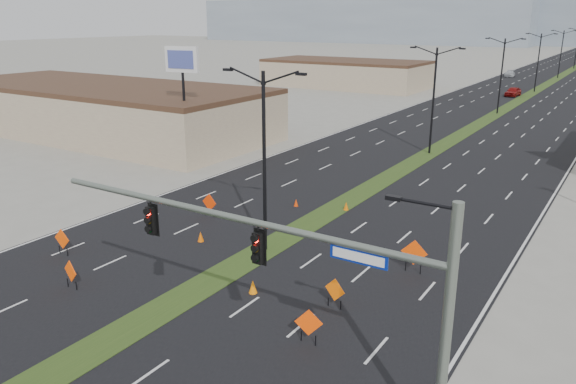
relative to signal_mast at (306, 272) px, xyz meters
The scene contains 26 objects.
ground 10.01m from the signal_mast, 166.85° to the right, with size 600.00×600.00×0.00m, color gray.
road_surface 98.49m from the signal_mast, 94.99° to the left, with size 25.00×400.00×0.02m, color black.
median_strip 98.49m from the signal_mast, 94.99° to the left, with size 2.00×400.00×0.04m, color #274016.
building_sw_near 51.83m from the signal_mast, 147.26° to the left, with size 40.00×16.00×5.00m, color tan.
building_sw_far 92.41m from the signal_mast, 116.04° to the left, with size 30.00×14.00×4.50m, color tan.
mesa_west 306.35m from the signal_mast, 114.82° to the left, with size 180.00×50.00×22.00m, color gray.
mesa_backdrop 320.53m from the signal_mast, 96.91° to the left, with size 140.00×50.00×32.00m, color gray.
signal_mast is the anchor object (origin of this frame).
streetlight_0 13.18m from the signal_mast, 130.54° to the left, with size 5.15×0.24×10.02m.
streetlight_1 38.96m from the signal_mast, 102.69° to the left, with size 5.15×0.24×10.02m.
streetlight_2 66.56m from the signal_mast, 97.39° to the left, with size 5.15×0.24×10.02m.
streetlight_3 94.39m from the signal_mast, 95.20° to the left, with size 5.15×0.24×10.02m.
streetlight_4 122.30m from the signal_mast, 94.01° to the left, with size 5.15×0.24×10.02m.
car_left 86.57m from the signal_mast, 97.01° to the left, with size 1.80×4.48×1.53m, color maroon.
car_far 120.71m from the signal_mast, 98.58° to the left, with size 1.93×4.75×1.38m, color #B2B7BC.
construction_sign_0 18.33m from the signal_mast, 169.19° to the left, with size 1.16×0.07×1.55m.
construction_sign_1 14.36m from the signal_mast, behind, with size 1.10×0.24×1.48m.
construction_sign_2 19.81m from the signal_mast, 139.66° to the left, with size 1.20×0.12×1.60m.
construction_sign_3 5.18m from the signal_mast, 118.11° to the left, with size 1.09×0.46×1.53m.
construction_sign_4 7.61m from the signal_mast, 108.73° to the left, with size 1.09×0.23×1.46m.
construction_sign_5 12.20m from the signal_mast, 91.95° to the left, with size 1.35×0.25×1.81m.
cone_0 15.96m from the signal_mast, 144.33° to the left, with size 0.38×0.38×0.63m, color #D75604.
cone_1 9.20m from the signal_mast, 138.62° to the left, with size 0.41×0.41×0.69m, color orange.
cone_2 20.59m from the signal_mast, 112.69° to the left, with size 0.37×0.37×0.61m, color #D75F04.
cone_3 21.17m from the signal_mast, 122.47° to the left, with size 0.32×0.32×0.54m, color red.
pole_sign_west 35.54m from the signal_mast, 138.69° to the left, with size 3.35×0.79×10.23m.
Camera 1 is at (16.91, -12.20, 12.63)m, focal length 35.00 mm.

